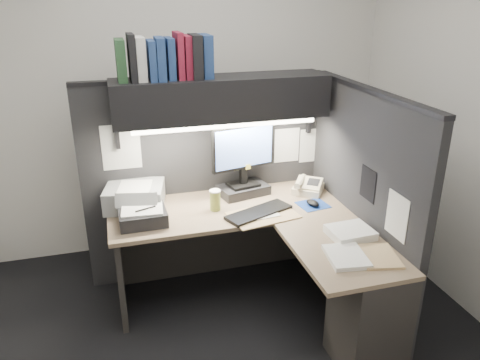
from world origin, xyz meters
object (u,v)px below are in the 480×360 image
(coffee_cup, at_px, (215,201))
(notebook_stack, at_px, (143,217))
(desk, at_px, (294,274))
(monitor, at_px, (244,168))
(overhead_shelf, at_px, (221,98))
(keyboard, at_px, (259,212))
(printer, at_px, (135,196))
(telephone, at_px, (308,187))

(coffee_cup, distance_m, notebook_stack, 0.53)
(desk, xyz_separation_m, notebook_stack, (-0.94, 0.47, 0.33))
(monitor, xyz_separation_m, notebook_stack, (-0.80, -0.28, -0.17))
(overhead_shelf, distance_m, keyboard, 0.86)
(overhead_shelf, xyz_separation_m, monitor, (0.17, -0.00, -0.55))
(keyboard, xyz_separation_m, printer, (-0.84, 0.37, 0.07))
(desk, bearing_deg, keyboard, 108.76)
(printer, bearing_deg, telephone, 7.46)
(desk, height_order, printer, printer)
(monitor, xyz_separation_m, keyboard, (0.01, -0.37, -0.21))
(desk, xyz_separation_m, coffee_cup, (-0.41, 0.53, 0.36))
(telephone, height_order, printer, printer)
(notebook_stack, bearing_deg, overhead_shelf, 24.25)
(telephone, relative_size, coffee_cup, 1.58)
(monitor, bearing_deg, notebook_stack, -172.96)
(overhead_shelf, height_order, coffee_cup, overhead_shelf)
(overhead_shelf, xyz_separation_m, notebook_stack, (-0.64, -0.29, -0.72))
(telephone, xyz_separation_m, notebook_stack, (-1.30, -0.18, 0.00))
(desk, distance_m, printer, 1.28)
(keyboard, height_order, telephone, telephone)
(overhead_shelf, relative_size, keyboard, 3.09)
(coffee_cup, bearing_deg, monitor, 37.84)
(keyboard, height_order, notebook_stack, notebook_stack)
(telephone, relative_size, printer, 0.55)
(desk, height_order, keyboard, keyboard)
(overhead_shelf, bearing_deg, coffee_cup, -116.94)
(coffee_cup, bearing_deg, desk, -52.32)
(desk, bearing_deg, monitor, 100.27)
(overhead_shelf, distance_m, telephone, 0.99)
(keyboard, distance_m, telephone, 0.56)
(overhead_shelf, bearing_deg, telephone, -8.98)
(desk, distance_m, keyboard, 0.50)
(desk, height_order, overhead_shelf, overhead_shelf)
(keyboard, xyz_separation_m, coffee_cup, (-0.28, 0.15, 0.06))
(keyboard, bearing_deg, printer, 134.23)
(telephone, bearing_deg, printer, -147.71)
(keyboard, bearing_deg, notebook_stack, 152.09)
(keyboard, bearing_deg, desk, -93.03)
(monitor, distance_m, printer, 0.84)
(telephone, bearing_deg, desk, -82.80)
(monitor, height_order, coffee_cup, monitor)
(overhead_shelf, xyz_separation_m, telephone, (0.67, -0.11, -0.73))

